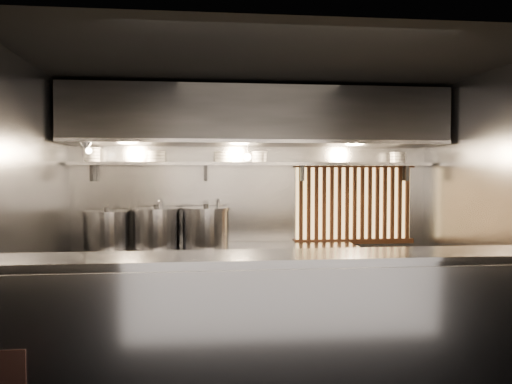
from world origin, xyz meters
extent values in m
plane|color=black|center=(0.00, 0.00, 0.00)|extent=(4.50, 4.50, 0.00)
plane|color=black|center=(0.00, 0.00, 2.80)|extent=(4.50, 4.50, 0.00)
plane|color=gray|center=(0.00, 1.50, 1.40)|extent=(4.50, 0.00, 4.50)
plane|color=gray|center=(-2.25, 0.00, 1.40)|extent=(0.00, 3.00, 3.00)
plane|color=gray|center=(2.25, 0.00, 1.40)|extent=(0.00, 3.00, 3.00)
cube|color=#97979C|center=(0.00, -0.95, 0.55)|extent=(4.50, 0.50, 1.10)
cube|color=#939399|center=(0.00, -1.21, 0.55)|extent=(4.50, 0.02, 1.01)
cube|color=#97979C|center=(0.00, -0.95, 1.11)|extent=(4.50, 0.56, 0.03)
cube|color=#97979C|center=(-0.30, 1.13, 0.45)|extent=(3.00, 0.70, 0.90)
cube|color=#97979C|center=(0.00, 1.32, 1.88)|extent=(4.40, 0.34, 0.04)
cube|color=#2D2D30|center=(0.00, 1.10, 2.42)|extent=(4.40, 0.80, 0.65)
cube|color=#97979C|center=(0.00, 0.70, 2.12)|extent=(4.40, 0.03, 0.04)
cube|color=#F5C36E|center=(1.30, 1.48, 1.38)|extent=(1.50, 0.02, 0.92)
cube|color=brown|center=(1.30, 1.43, 1.87)|extent=(1.56, 0.06, 0.06)
cube|color=brown|center=(1.30, 1.43, 0.89)|extent=(1.56, 0.06, 0.06)
cube|color=brown|center=(0.60, 1.43, 1.38)|extent=(0.04, 0.04, 0.92)
cube|color=brown|center=(0.70, 1.43, 1.38)|extent=(0.04, 0.04, 0.92)
cube|color=brown|center=(0.80, 1.43, 1.38)|extent=(0.04, 0.04, 0.92)
cube|color=brown|center=(0.90, 1.43, 1.38)|extent=(0.04, 0.04, 0.92)
cube|color=brown|center=(1.00, 1.43, 1.38)|extent=(0.04, 0.04, 0.92)
cube|color=brown|center=(1.10, 1.43, 1.38)|extent=(0.04, 0.04, 0.92)
cube|color=brown|center=(1.20, 1.43, 1.38)|extent=(0.04, 0.04, 0.92)
cube|color=brown|center=(1.30, 1.43, 1.38)|extent=(0.04, 0.04, 0.92)
cube|color=brown|center=(1.40, 1.43, 1.38)|extent=(0.04, 0.04, 0.92)
cube|color=brown|center=(1.50, 1.43, 1.38)|extent=(0.04, 0.04, 0.92)
cube|color=brown|center=(1.60, 1.43, 1.38)|extent=(0.04, 0.04, 0.92)
cube|color=brown|center=(1.70, 1.43, 1.38)|extent=(0.04, 0.04, 0.92)
cube|color=brown|center=(1.80, 1.43, 1.38)|extent=(0.04, 0.04, 0.92)
cube|color=brown|center=(1.90, 1.43, 1.38)|extent=(0.04, 0.04, 0.92)
cube|color=brown|center=(2.00, 1.43, 1.38)|extent=(0.04, 0.04, 0.92)
cylinder|color=silver|center=(-1.15, 1.45, 1.19)|extent=(0.03, 0.03, 0.48)
sphere|color=silver|center=(-1.15, 1.45, 1.43)|extent=(0.04, 0.04, 0.04)
cylinder|color=silver|center=(-1.15, 1.32, 1.43)|extent=(0.03, 0.26, 0.03)
sphere|color=silver|center=(-1.15, 1.19, 1.43)|extent=(0.04, 0.04, 0.04)
cylinder|color=silver|center=(-1.15, 1.19, 1.36)|extent=(0.03, 0.03, 0.14)
cylinder|color=silver|center=(-0.45, 1.45, 1.19)|extent=(0.03, 0.03, 0.48)
sphere|color=silver|center=(-0.45, 1.45, 1.43)|extent=(0.04, 0.04, 0.04)
cylinder|color=silver|center=(-0.45, 1.32, 1.43)|extent=(0.03, 0.26, 0.03)
sphere|color=silver|center=(-0.45, 1.19, 1.43)|extent=(0.04, 0.04, 0.04)
cylinder|color=silver|center=(-0.45, 1.19, 1.36)|extent=(0.03, 0.03, 0.14)
cone|color=#97979C|center=(-1.90, 0.85, 2.07)|extent=(0.25, 0.27, 0.20)
sphere|color=#FFE0B2|center=(-1.87, 0.83, 2.01)|extent=(0.07, 0.07, 0.07)
cylinder|color=#2D2D30|center=(-1.90, 0.95, 2.15)|extent=(0.02, 0.22, 0.02)
cylinder|color=#2D2D30|center=(-0.10, 1.20, 2.04)|extent=(0.01, 0.01, 0.12)
sphere|color=#FFE0B2|center=(-0.10, 1.20, 1.96)|extent=(0.09, 0.09, 0.09)
cylinder|color=#97979C|center=(-1.75, 1.17, 1.10)|extent=(0.58, 0.58, 0.40)
cylinder|color=#97979C|center=(-1.75, 1.17, 1.32)|extent=(0.61, 0.61, 0.03)
cylinder|color=#2D2D30|center=(-1.75, 1.17, 1.35)|extent=(0.06, 0.06, 0.04)
cylinder|color=#97979C|center=(-1.18, 1.17, 1.11)|extent=(0.65, 0.65, 0.43)
cylinder|color=#97979C|center=(-1.18, 1.17, 1.34)|extent=(0.69, 0.69, 0.03)
cylinder|color=#2D2D30|center=(-1.18, 1.17, 1.38)|extent=(0.06, 0.06, 0.04)
cylinder|color=#97979C|center=(-0.60, 1.15, 1.12)|extent=(0.66, 0.66, 0.43)
cylinder|color=#97979C|center=(-0.60, 1.15, 1.35)|extent=(0.69, 0.69, 0.03)
cylinder|color=#2D2D30|center=(-0.60, 1.15, 1.38)|extent=(0.06, 0.06, 0.04)
cube|color=red|center=(-2.00, -1.22, 0.35)|extent=(0.29, 0.03, 0.40)
cylinder|color=silver|center=(-1.94, 1.32, 1.92)|extent=(0.18, 0.18, 0.03)
cylinder|color=silver|center=(-1.94, 1.32, 1.96)|extent=(0.18, 0.18, 0.03)
cylinder|color=silver|center=(-1.94, 1.32, 2.00)|extent=(0.18, 0.18, 0.03)
cylinder|color=silver|center=(-1.94, 1.32, 2.03)|extent=(0.18, 0.18, 0.03)
cylinder|color=silver|center=(-1.94, 1.32, 2.06)|extent=(0.20, 0.20, 0.01)
cylinder|color=silver|center=(-1.20, 1.32, 1.92)|extent=(0.22, 0.22, 0.03)
cylinder|color=silver|center=(-1.20, 1.32, 1.96)|extent=(0.22, 0.22, 0.03)
cylinder|color=silver|center=(-1.20, 1.32, 2.00)|extent=(0.22, 0.22, 0.03)
cylinder|color=silver|center=(-1.20, 1.32, 2.02)|extent=(0.24, 0.24, 0.01)
cylinder|color=silver|center=(-0.39, 1.32, 1.92)|extent=(0.21, 0.21, 0.03)
cylinder|color=silver|center=(-0.39, 1.32, 1.96)|extent=(0.21, 0.21, 0.03)
cylinder|color=silver|center=(-0.39, 1.32, 2.00)|extent=(0.21, 0.21, 0.03)
cylinder|color=silver|center=(-0.39, 1.32, 2.02)|extent=(0.22, 0.22, 0.01)
cylinder|color=silver|center=(0.06, 1.32, 1.92)|extent=(0.19, 0.19, 0.03)
cylinder|color=silver|center=(0.06, 1.32, 1.96)|extent=(0.19, 0.19, 0.03)
cylinder|color=silver|center=(0.06, 1.32, 2.00)|extent=(0.19, 0.19, 0.03)
cylinder|color=silver|center=(0.06, 1.32, 2.02)|extent=(0.20, 0.20, 0.01)
cylinder|color=silver|center=(1.82, 1.32, 1.92)|extent=(0.19, 0.19, 0.03)
cylinder|color=silver|center=(1.82, 1.32, 1.96)|extent=(0.19, 0.19, 0.03)
cylinder|color=silver|center=(1.82, 1.32, 2.00)|extent=(0.19, 0.19, 0.03)
cylinder|color=silver|center=(1.82, 1.32, 2.02)|extent=(0.21, 0.21, 0.01)
camera|label=1|loc=(-0.64, -4.77, 1.75)|focal=35.00mm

